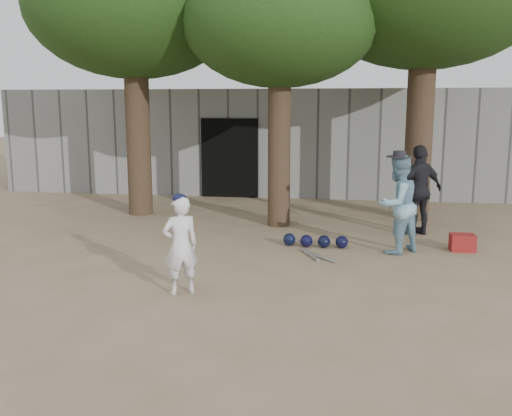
% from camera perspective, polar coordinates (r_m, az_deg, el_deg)
% --- Properties ---
extents(ground, '(70.00, 70.00, 0.00)m').
position_cam_1_polar(ground, '(8.44, -5.11, -7.45)').
color(ground, '#937C5E').
rests_on(ground, ground).
extents(boy_player, '(0.59, 0.54, 1.36)m').
position_cam_1_polar(boy_player, '(7.84, -7.55, -3.73)').
color(boy_player, white).
rests_on(boy_player, ground).
extents(spectator_blue, '(1.06, 1.04, 1.72)m').
position_cam_1_polar(spectator_blue, '(10.19, 13.95, 0.35)').
color(spectator_blue, '#7BA9BF').
rests_on(spectator_blue, ground).
extents(spectator_dark, '(1.12, 0.95, 1.79)m').
position_cam_1_polar(spectator_dark, '(11.74, 16.04, 1.71)').
color(spectator_dark, black).
rests_on(spectator_dark, ground).
extents(red_bag, '(0.43, 0.33, 0.30)m').
position_cam_1_polar(red_bag, '(10.80, 19.94, -3.27)').
color(red_bag, maroon).
rests_on(red_bag, ground).
extents(back_building, '(16.00, 5.24, 3.00)m').
position_cam_1_polar(back_building, '(18.27, 2.64, 6.93)').
color(back_building, gray).
rests_on(back_building, ground).
extents(helmet_row, '(1.19, 0.30, 0.23)m').
position_cam_1_polar(helmet_row, '(10.48, 5.95, -3.30)').
color(helmet_row, black).
rests_on(helmet_row, ground).
extents(bat_pile, '(0.63, 0.73, 0.06)m').
position_cam_1_polar(bat_pile, '(9.80, 5.96, -4.78)').
color(bat_pile, '#ABACB2').
rests_on(bat_pile, ground).
extents(tree_row, '(11.40, 5.80, 6.69)m').
position_cam_1_polar(tree_row, '(13.04, 3.53, 19.62)').
color(tree_row, brown).
rests_on(tree_row, ground).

